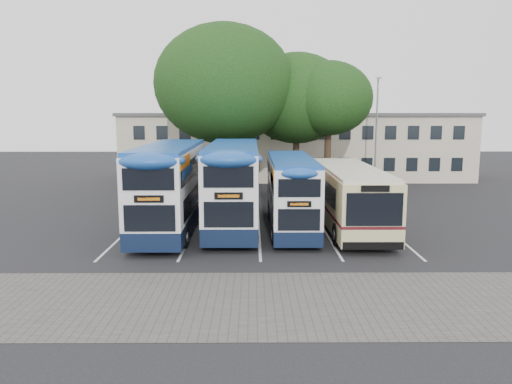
{
  "coord_description": "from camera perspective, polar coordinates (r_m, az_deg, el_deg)",
  "views": [
    {
      "loc": [
        -4.07,
        -20.81,
        6.24
      ],
      "look_at": [
        -3.91,
        5.0,
        2.12
      ],
      "focal_mm": 35.0,
      "sensor_mm": 36.0,
      "label": 1
    }
  ],
  "objects": [
    {
      "name": "ground",
      "position": [
        22.1,
        10.36,
        -7.47
      ],
      "size": [
        120.0,
        120.0,
        0.0
      ],
      "primitive_type": "plane",
      "color": "black",
      "rests_on": "ground"
    },
    {
      "name": "paving_strip",
      "position": [
        17.12,
        6.77,
        -12.35
      ],
      "size": [
        40.0,
        6.0,
        0.01
      ],
      "primitive_type": "cube",
      "color": "#595654",
      "rests_on": "ground"
    },
    {
      "name": "bay_lines",
      "position": [
        26.55,
        0.34,
        -4.51
      ],
      "size": [
        14.12,
        11.0,
        0.01
      ],
      "color": "silver",
      "rests_on": "ground"
    },
    {
      "name": "depot_building",
      "position": [
        48.07,
        4.51,
        5.36
      ],
      "size": [
        32.4,
        8.4,
        6.2
      ],
      "color": "#C2B79C",
      "rests_on": "ground"
    },
    {
      "name": "lamp_post",
      "position": [
        42.02,
        13.61,
        7.25
      ],
      "size": [
        0.25,
        1.05,
        9.06
      ],
      "color": "gray",
      "rests_on": "ground"
    },
    {
      "name": "tree_left",
      "position": [
        37.36,
        -3.63,
        12.21
      ],
      "size": [
        10.26,
        10.26,
        12.66
      ],
      "color": "black",
      "rests_on": "ground"
    },
    {
      "name": "tree_mid",
      "position": [
        39.24,
        4.68,
        10.61
      ],
      "size": [
        8.17,
        8.17,
        10.8
      ],
      "color": "black",
      "rests_on": "ground"
    },
    {
      "name": "tree_right",
      "position": [
        38.0,
        8.31,
        10.52
      ],
      "size": [
        6.48,
        6.48,
        10.04
      ],
      "color": "black",
      "rests_on": "ground"
    },
    {
      "name": "bus_dd_left",
      "position": [
        26.79,
        -9.75,
        0.96
      ],
      "size": [
        2.66,
        10.97,
        4.57
      ],
      "color": "black",
      "rests_on": "ground"
    },
    {
      "name": "bus_dd_mid",
      "position": [
        27.19,
        -2.59,
        1.2
      ],
      "size": [
        2.66,
        10.98,
        4.58
      ],
      "color": "black",
      "rests_on": "ground"
    },
    {
      "name": "bus_dd_right",
      "position": [
        26.64,
        4.03,
        0.22
      ],
      "size": [
        2.28,
        9.38,
        3.91
      ],
      "color": "black",
      "rests_on": "ground"
    },
    {
      "name": "bus_single",
      "position": [
        27.55,
        10.6,
        -0.16
      ],
      "size": [
        2.85,
        11.18,
        3.34
      ],
      "color": "#CAC187",
      "rests_on": "ground"
    }
  ]
}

